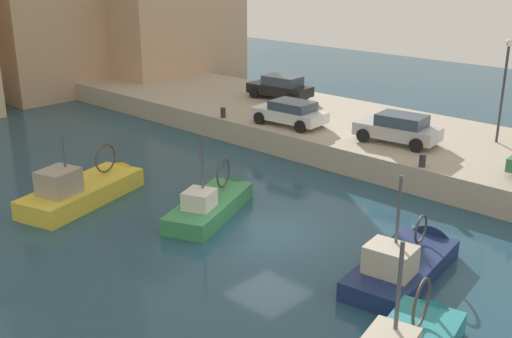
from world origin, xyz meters
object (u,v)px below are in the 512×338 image
(parked_car_white, at_px, (290,113))
(mooring_bollard_north, at_px, (223,113))
(parked_car_black, at_px, (280,87))
(mooring_bollard_mid, at_px, (422,160))
(parked_car_silver, at_px, (398,128))
(fishing_boat_green, at_px, (214,209))
(fishing_boat_navy, at_px, (406,269))
(fishing_boat_yellow, at_px, (88,196))
(quay_streetlamp, at_px, (505,74))

(parked_car_white, height_order, mooring_bollard_north, parked_car_white)
(parked_car_black, xyz_separation_m, mooring_bollard_mid, (-5.62, -12.77, -0.45))
(mooring_bollard_north, bearing_deg, parked_car_silver, -76.23)
(fishing_boat_green, relative_size, parked_car_black, 1.39)
(fishing_boat_navy, bearing_deg, parked_car_black, 52.71)
(parked_car_white, bearing_deg, fishing_boat_yellow, 173.07)
(fishing_boat_green, relative_size, quay_streetlamp, 1.19)
(mooring_bollard_north, relative_size, quay_streetlamp, 0.11)
(parked_car_black, height_order, mooring_bollard_mid, parked_car_black)
(parked_car_white, relative_size, mooring_bollard_north, 7.21)
(fishing_boat_navy, xyz_separation_m, mooring_bollard_mid, (6.51, 3.16, 1.36))
(fishing_boat_yellow, bearing_deg, fishing_boat_navy, -74.81)
(parked_car_white, bearing_deg, parked_car_black, 45.75)
(parked_car_white, relative_size, parked_car_black, 0.96)
(quay_streetlamp, bearing_deg, parked_car_silver, 134.93)
(fishing_boat_yellow, relative_size, fishing_boat_green, 1.14)
(fishing_boat_green, distance_m, quay_streetlamp, 14.85)
(parked_car_silver, bearing_deg, mooring_bollard_north, 103.77)
(fishing_boat_navy, relative_size, fishing_boat_green, 1.02)
(parked_car_silver, distance_m, parked_car_black, 10.73)
(parked_car_white, height_order, parked_car_black, parked_car_black)
(fishing_boat_yellow, distance_m, mooring_bollard_north, 10.35)
(fishing_boat_yellow, relative_size, mooring_bollard_north, 11.91)
(fishing_boat_navy, bearing_deg, fishing_boat_yellow, 105.19)
(fishing_boat_yellow, relative_size, parked_car_white, 1.65)
(fishing_boat_navy, xyz_separation_m, parked_car_black, (12.13, 15.93, 1.81))
(parked_car_silver, relative_size, quay_streetlamp, 0.84)
(fishing_boat_yellow, xyz_separation_m, parked_car_black, (15.63, 3.06, 1.80))
(parked_car_black, bearing_deg, parked_car_white, -134.25)
(mooring_bollard_north, xyz_separation_m, quay_streetlamp, (5.65, -12.78, 2.98))
(fishing_boat_green, relative_size, mooring_bollard_mid, 10.47)
(parked_car_white, xyz_separation_m, mooring_bollard_north, (-1.30, 3.66, -0.40))
(fishing_boat_yellow, bearing_deg, parked_car_black, 11.07)
(parked_car_silver, distance_m, mooring_bollard_north, 9.72)
(parked_car_silver, xyz_separation_m, parked_car_black, (3.31, 10.20, 0.02))
(parked_car_white, distance_m, parked_car_black, 6.19)
(fishing_boat_green, distance_m, parked_car_white, 9.46)
(parked_car_white, bearing_deg, fishing_boat_navy, -124.20)
(mooring_bollard_mid, bearing_deg, parked_car_black, 66.24)
(fishing_boat_navy, distance_m, parked_car_white, 14.01)
(fishing_boat_yellow, bearing_deg, quay_streetlamp, -33.83)
(fishing_boat_navy, relative_size, mooring_bollard_mid, 10.69)
(quay_streetlamp, bearing_deg, parked_car_white, 115.49)
(parked_car_silver, relative_size, mooring_bollard_north, 7.36)
(fishing_boat_yellow, relative_size, mooring_bollard_mid, 11.91)
(mooring_bollard_north, bearing_deg, parked_car_black, 7.78)
(fishing_boat_yellow, xyz_separation_m, mooring_bollard_north, (10.01, 2.29, 1.34))
(fishing_boat_yellow, bearing_deg, fishing_boat_green, -60.86)
(fishing_boat_green, bearing_deg, quay_streetlamp, -23.75)
(fishing_boat_green, bearing_deg, fishing_boat_navy, -84.12)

